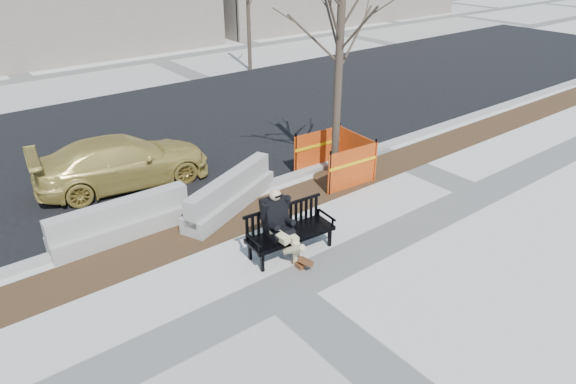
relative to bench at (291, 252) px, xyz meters
The scene contains 11 objects.
ground 1.25m from the bench, 136.61° to the right, with size 120.00×120.00×0.00m, color beige.
mulch_strip 1.97m from the bench, 117.45° to the left, with size 40.00×1.20×0.02m, color #47301C.
asphalt_street 8.00m from the bench, 96.50° to the left, with size 60.00×10.40×0.01m, color black.
curb 2.84m from the bench, 108.58° to the left, with size 60.00×0.25×0.12m, color #9E9B93.
bench is the anchor object (origin of this frame).
seated_man 0.26m from the bench, 164.39° to the left, with size 0.62×1.04×1.45m, color black, non-canonical shape.
tree_fence 3.72m from the bench, 34.05° to the left, with size 2.32×2.32×5.81m, color #FF5D18, non-canonical shape.
sedan 5.26m from the bench, 105.40° to the left, with size 1.74×4.29×1.24m, color tan.
jersey_barrier_left 3.60m from the bench, 132.68° to the left, with size 2.96×0.59×0.85m, color #9E9B94, non-canonical shape.
jersey_barrier_right 2.31m from the bench, 89.20° to the left, with size 3.00×0.60×0.86m, color #9C9992, non-canonical shape.
far_tree_right 15.31m from the bench, 59.04° to the left, with size 1.93×1.93×5.22m, color #4C3E31, non-canonical shape.
Camera 1 is at (-4.41, -5.92, 5.79)m, focal length 31.81 mm.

